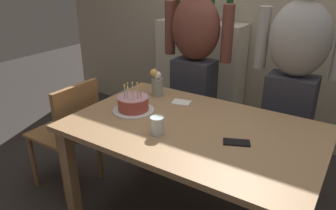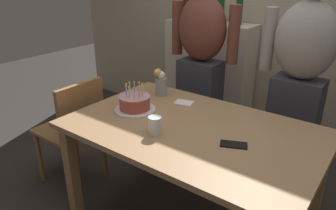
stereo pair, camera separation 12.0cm
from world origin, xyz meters
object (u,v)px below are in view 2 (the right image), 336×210
(cell_phone, at_px, (234,145))
(person_man_bearded, at_px, (201,66))
(birthday_cake, at_px, (135,104))
(water_glass_near, at_px, (155,125))
(flower_vase, at_px, (160,82))
(dining_chair, at_px, (75,125))
(person_woman_cardigan, at_px, (299,85))
(napkin_stack, at_px, (184,103))

(cell_phone, relative_size, person_man_bearded, 0.09)
(birthday_cake, height_order, cell_phone, birthday_cake)
(water_glass_near, xyz_separation_m, cell_phone, (0.42, 0.15, -0.05))
(flower_vase, relative_size, person_man_bearded, 0.12)
(water_glass_near, relative_size, cell_phone, 0.72)
(birthday_cake, height_order, dining_chair, birthday_cake)
(flower_vase, relative_size, person_woman_cardigan, 0.12)
(water_glass_near, bearing_deg, cell_phone, 19.14)
(water_glass_near, bearing_deg, birthday_cake, 150.58)
(person_man_bearded, bearing_deg, napkin_stack, 108.49)
(napkin_stack, distance_m, dining_chair, 0.86)
(water_glass_near, xyz_separation_m, person_man_bearded, (-0.28, 0.95, 0.08))
(birthday_cake, bearing_deg, person_man_bearded, 87.51)
(water_glass_near, bearing_deg, person_woman_cardigan, 61.78)
(person_woman_cardigan, distance_m, dining_chair, 1.65)
(birthday_cake, height_order, water_glass_near, birthday_cake)
(birthday_cake, distance_m, water_glass_near, 0.36)
(cell_phone, distance_m, napkin_stack, 0.63)
(napkin_stack, xyz_separation_m, dining_chair, (-0.71, -0.41, -0.23))
(birthday_cake, relative_size, water_glass_near, 2.64)
(cell_phone, bearing_deg, person_man_bearded, 107.14)
(napkin_stack, relative_size, flower_vase, 0.62)
(cell_phone, bearing_deg, water_glass_near, 175.22)
(person_man_bearded, bearing_deg, flower_vase, 81.32)
(water_glass_near, xyz_separation_m, flower_vase, (-0.35, 0.50, 0.05))
(water_glass_near, relative_size, flower_vase, 0.51)
(person_man_bearded, bearing_deg, person_woman_cardigan, -180.00)
(cell_phone, xyz_separation_m, napkin_stack, (-0.54, 0.33, 0.00))
(napkin_stack, relative_size, dining_chair, 0.14)
(cell_phone, xyz_separation_m, person_man_bearded, (-0.70, 0.81, 0.13))
(birthday_cake, height_order, person_man_bearded, person_man_bearded)
(birthday_cake, xyz_separation_m, person_woman_cardigan, (0.83, 0.78, 0.09))
(birthday_cake, bearing_deg, person_woman_cardigan, 43.30)
(person_man_bearded, bearing_deg, water_glass_near, 106.32)
(water_glass_near, xyz_separation_m, napkin_stack, (-0.12, 0.47, -0.05))
(flower_vase, height_order, dining_chair, flower_vase)
(flower_vase, xyz_separation_m, dining_chair, (-0.48, -0.44, -0.33))
(napkin_stack, xyz_separation_m, person_man_bearded, (-0.16, 0.48, 0.13))
(cell_phone, bearing_deg, dining_chair, 160.04)
(birthday_cake, height_order, person_woman_cardigan, person_woman_cardigan)
(water_glass_near, distance_m, flower_vase, 0.61)
(flower_vase, xyz_separation_m, person_woman_cardigan, (0.86, 0.45, 0.03))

